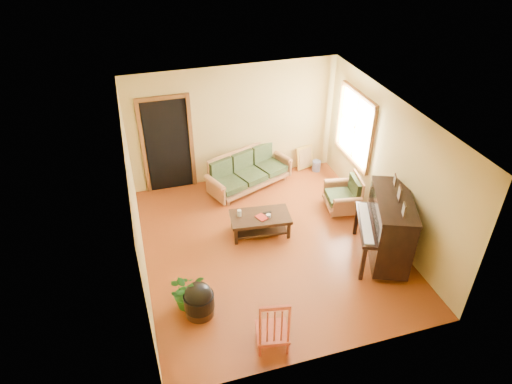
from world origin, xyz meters
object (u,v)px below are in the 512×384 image
object	(u,v)px
sofa	(250,171)
ceramic_crock	(316,166)
footstool	(199,303)
potted_plant	(186,291)
piano	(389,229)
coffee_table	(260,224)
armchair	(342,193)
red_chair	(273,320)

from	to	relation	value
sofa	ceramic_crock	bearing A→B (deg)	-14.24
footstool	potted_plant	xyz separation A→B (m)	(-0.16, 0.22, 0.08)
footstool	piano	bearing A→B (deg)	5.83
coffee_table	armchair	world-z (taller)	armchair
armchair	potted_plant	distance (m)	3.83
potted_plant	ceramic_crock	bearing A→B (deg)	42.25
sofa	potted_plant	xyz separation A→B (m)	(-1.88, -3.00, -0.10)
red_chair	footstool	bearing A→B (deg)	147.28
piano	ceramic_crock	xyz separation A→B (m)	(0.00, 3.11, -0.50)
potted_plant	piano	bearing A→B (deg)	2.02
armchair	ceramic_crock	bearing A→B (deg)	94.59
coffee_table	piano	bearing A→B (deg)	-33.62
footstool	red_chair	xyz separation A→B (m)	(0.90, -0.85, 0.27)
coffee_table	potted_plant	bearing A→B (deg)	-139.24
coffee_table	potted_plant	world-z (taller)	potted_plant
ceramic_crock	potted_plant	size ratio (longest dim) A/B	0.40
red_chair	ceramic_crock	world-z (taller)	red_chair
coffee_table	potted_plant	xyz separation A→B (m)	(-1.63, -1.41, 0.10)
coffee_table	footstool	distance (m)	2.20
coffee_table	piano	xyz separation A→B (m)	(1.93, -1.28, 0.42)
sofa	potted_plant	distance (m)	3.55
sofa	piano	xyz separation A→B (m)	(1.68, -2.88, 0.22)
armchair	piano	size ratio (longest dim) A/B	0.53
piano	armchair	bearing A→B (deg)	116.18
armchair	piano	world-z (taller)	piano
footstool	potted_plant	world-z (taller)	potted_plant
piano	red_chair	distance (m)	2.78
armchair	potted_plant	size ratio (longest dim) A/B	1.24
sofa	potted_plant	bearing A→B (deg)	-144.09
sofa	armchair	size ratio (longest dim) A/B	2.48
potted_plant	sofa	bearing A→B (deg)	57.94
sofa	footstool	world-z (taller)	sofa
piano	red_chair	xyz separation A→B (m)	(-2.51, -1.20, -0.14)
sofa	armchair	distance (m)	2.05
footstool	ceramic_crock	distance (m)	4.85
ceramic_crock	armchair	bearing A→B (deg)	-94.14
coffee_table	potted_plant	size ratio (longest dim) A/B	1.82
sofa	coffee_table	size ratio (longest dim) A/B	1.69
footstool	red_chair	size ratio (longest dim) A/B	0.48
potted_plant	armchair	bearing A→B (deg)	25.94
footstool	sofa	bearing A→B (deg)	61.87
footstool	potted_plant	bearing A→B (deg)	125.29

